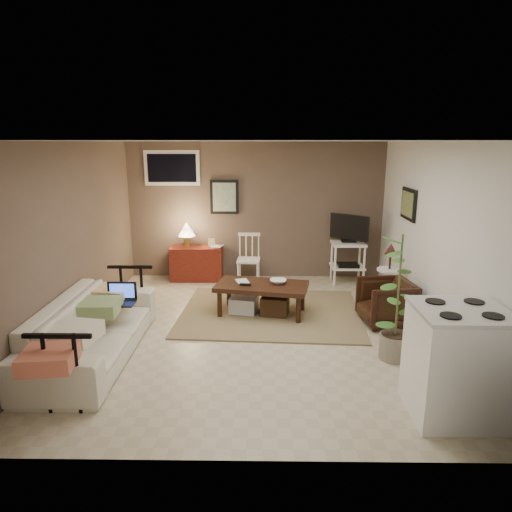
{
  "coord_description": "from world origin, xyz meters",
  "views": [
    {
      "loc": [
        0.12,
        -5.52,
        2.39
      ],
      "look_at": [
        0.04,
        0.35,
        0.92
      ],
      "focal_mm": 32.0,
      "sensor_mm": 36.0,
      "label": 1
    }
  ],
  "objects_px": {
    "red_console": "(196,260)",
    "side_table": "(390,268)",
    "tv_stand": "(348,247)",
    "sofa": "(92,319)",
    "coffee_table": "(261,297)",
    "stove": "(457,362)",
    "potted_plant": "(398,293)",
    "spindle_chair": "(249,260)",
    "armchair": "(386,300)"
  },
  "relations": [
    {
      "from": "red_console",
      "to": "side_table",
      "type": "relative_size",
      "value": 1.08
    },
    {
      "from": "tv_stand",
      "to": "side_table",
      "type": "bearing_deg",
      "value": -71.92
    },
    {
      "from": "side_table",
      "to": "sofa",
      "type": "bearing_deg",
      "value": -156.1
    },
    {
      "from": "side_table",
      "to": "coffee_table",
      "type": "bearing_deg",
      "value": -169.32
    },
    {
      "from": "coffee_table",
      "to": "sofa",
      "type": "bearing_deg",
      "value": -145.24
    },
    {
      "from": "sofa",
      "to": "red_console",
      "type": "distance_m",
      "value": 3.1
    },
    {
      "from": "side_table",
      "to": "stove",
      "type": "distance_m",
      "value": 2.77
    },
    {
      "from": "coffee_table",
      "to": "side_table",
      "type": "xyz_separation_m",
      "value": [
        1.88,
        0.35,
        0.33
      ]
    },
    {
      "from": "side_table",
      "to": "potted_plant",
      "type": "bearing_deg",
      "value": -102.42
    },
    {
      "from": "spindle_chair",
      "to": "armchair",
      "type": "distance_m",
      "value": 2.65
    },
    {
      "from": "spindle_chair",
      "to": "armchair",
      "type": "bearing_deg",
      "value": -44.08
    },
    {
      "from": "potted_plant",
      "to": "spindle_chair",
      "type": "bearing_deg",
      "value": 121.05
    },
    {
      "from": "armchair",
      "to": "stove",
      "type": "relative_size",
      "value": 0.66
    },
    {
      "from": "armchair",
      "to": "red_console",
      "type": "bearing_deg",
      "value": -132.06
    },
    {
      "from": "sofa",
      "to": "red_console",
      "type": "bearing_deg",
      "value": -13.87
    },
    {
      "from": "coffee_table",
      "to": "tv_stand",
      "type": "relative_size",
      "value": 1.15
    },
    {
      "from": "red_console",
      "to": "spindle_chair",
      "type": "relative_size",
      "value": 1.22
    },
    {
      "from": "red_console",
      "to": "tv_stand",
      "type": "xyz_separation_m",
      "value": [
        2.65,
        -0.14,
        0.27
      ]
    },
    {
      "from": "sofa",
      "to": "side_table",
      "type": "height_order",
      "value": "side_table"
    },
    {
      "from": "coffee_table",
      "to": "armchair",
      "type": "height_order",
      "value": "armchair"
    },
    {
      "from": "sofa",
      "to": "potted_plant",
      "type": "bearing_deg",
      "value": -90.22
    },
    {
      "from": "red_console",
      "to": "side_table",
      "type": "distance_m",
      "value": 3.33
    },
    {
      "from": "coffee_table",
      "to": "potted_plant",
      "type": "relative_size",
      "value": 0.94
    },
    {
      "from": "tv_stand",
      "to": "stove",
      "type": "bearing_deg",
      "value": -86.53
    },
    {
      "from": "red_console",
      "to": "armchair",
      "type": "distance_m",
      "value": 3.47
    },
    {
      "from": "coffee_table",
      "to": "red_console",
      "type": "bearing_deg",
      "value": 124.62
    },
    {
      "from": "coffee_table",
      "to": "stove",
      "type": "height_order",
      "value": "stove"
    },
    {
      "from": "red_console",
      "to": "stove",
      "type": "distance_m",
      "value": 5.02
    },
    {
      "from": "red_console",
      "to": "stove",
      "type": "bearing_deg",
      "value": -54.75
    },
    {
      "from": "armchair",
      "to": "potted_plant",
      "type": "height_order",
      "value": "potted_plant"
    },
    {
      "from": "sofa",
      "to": "side_table",
      "type": "relative_size",
      "value": 2.38
    },
    {
      "from": "red_console",
      "to": "tv_stand",
      "type": "relative_size",
      "value": 0.87
    },
    {
      "from": "red_console",
      "to": "potted_plant",
      "type": "distance_m",
      "value": 4.05
    },
    {
      "from": "tv_stand",
      "to": "side_table",
      "type": "xyz_separation_m",
      "value": [
        0.39,
        -1.19,
        -0.03
      ]
    },
    {
      "from": "sofa",
      "to": "side_table",
      "type": "xyz_separation_m",
      "value": [
        3.78,
        1.68,
        0.15
      ]
    },
    {
      "from": "tv_stand",
      "to": "armchair",
      "type": "height_order",
      "value": "tv_stand"
    },
    {
      "from": "red_console",
      "to": "spindle_chair",
      "type": "bearing_deg",
      "value": -8.8
    },
    {
      "from": "coffee_table",
      "to": "tv_stand",
      "type": "xyz_separation_m",
      "value": [
        1.49,
        1.54,
        0.37
      ]
    },
    {
      "from": "side_table",
      "to": "armchair",
      "type": "height_order",
      "value": "side_table"
    },
    {
      "from": "armchair",
      "to": "potted_plant",
      "type": "relative_size",
      "value": 0.46
    },
    {
      "from": "armchair",
      "to": "stove",
      "type": "distance_m",
      "value": 2.12
    },
    {
      "from": "red_console",
      "to": "stove",
      "type": "relative_size",
      "value": 1.03
    },
    {
      "from": "spindle_chair",
      "to": "potted_plant",
      "type": "distance_m",
      "value": 3.38
    },
    {
      "from": "spindle_chair",
      "to": "stove",
      "type": "relative_size",
      "value": 0.84
    },
    {
      "from": "tv_stand",
      "to": "coffee_table",
      "type": "bearing_deg",
      "value": -133.99
    },
    {
      "from": "spindle_chair",
      "to": "side_table",
      "type": "bearing_deg",
      "value": -29.39
    },
    {
      "from": "coffee_table",
      "to": "sofa",
      "type": "relative_size",
      "value": 0.6
    },
    {
      "from": "spindle_chair",
      "to": "side_table",
      "type": "xyz_separation_m",
      "value": [
        2.1,
        -1.18,
        0.2
      ]
    },
    {
      "from": "red_console",
      "to": "armchair",
      "type": "bearing_deg",
      "value": -34.97
    },
    {
      "from": "coffee_table",
      "to": "tv_stand",
      "type": "height_order",
      "value": "tv_stand"
    }
  ]
}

